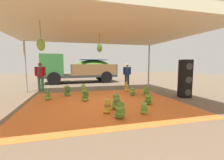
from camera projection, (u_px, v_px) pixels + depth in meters
The scene contains 22 objects.
ground_plane at pixel (95, 90), 9.13m from camera, with size 40.00×40.00×0.00m, color brown.
tarp_orange at pixel (105, 102), 6.25m from camera, with size 6.20×5.51×0.01m, color orange.
tent_canopy at pixel (105, 32), 5.87m from camera, with size 8.00×7.00×2.94m.
banana_bunch_0 at pixel (127, 87), 8.73m from camera, with size 0.36×0.35×0.59m.
banana_bunch_1 at pixel (48, 96), 6.66m from camera, with size 0.34×0.36×0.44m.
banana_bunch_2 at pixel (144, 108), 4.75m from camera, with size 0.32×0.31×0.43m.
banana_bunch_3 at pixel (120, 111), 4.34m from camera, with size 0.40×0.40×0.54m.
banana_bunch_4 at pixel (67, 91), 7.53m from camera, with size 0.44×0.46×0.57m.
banana_bunch_5 at pixel (145, 90), 7.97m from camera, with size 0.41×0.41×0.45m.
banana_bunch_6 at pixel (147, 90), 8.26m from camera, with size 0.40×0.38×0.43m.
banana_bunch_7 at pixel (85, 96), 6.45m from camera, with size 0.42×0.41×0.54m.
banana_bunch_8 at pixel (117, 104), 5.21m from camera, with size 0.42×0.43×0.46m.
banana_bunch_9 at pixel (116, 101), 5.65m from camera, with size 0.43×0.43×0.51m.
banana_bunch_10 at pixel (84, 89), 7.95m from camera, with size 0.38×0.37×0.57m.
banana_bunch_11 at pixel (107, 106), 4.85m from camera, with size 0.30×0.31×0.53m.
banana_bunch_12 at pixel (133, 92), 7.64m from camera, with size 0.37×0.37×0.45m.
banana_bunch_13 at pixel (148, 100), 5.91m from camera, with size 0.46×0.46×0.44m.
banana_bunch_14 at pixel (147, 92), 7.64m from camera, with size 0.46×0.45×0.47m.
cargo_truck_main at pixel (78, 68), 13.06m from camera, with size 6.30×2.67×2.40m.
worker_0 at pixel (40, 74), 9.01m from camera, with size 0.62×0.38×1.69m.
worker_1 at pixel (127, 73), 10.77m from camera, with size 0.60×0.37×1.63m.
speaker_stack at pixel (185, 79), 7.15m from camera, with size 0.55×0.52×1.81m.
Camera 1 is at (-1.29, -5.99, 1.58)m, focal length 24.01 mm.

